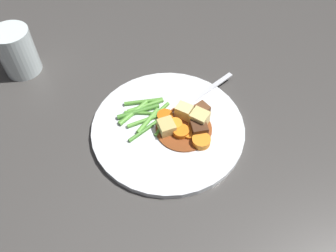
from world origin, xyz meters
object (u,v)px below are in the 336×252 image
Objects in this scene: dinner_plate at (168,128)px; carrot_slice_4 at (181,132)px; potato_chunk_1 at (166,127)px; carrot_slice_0 at (189,133)px; fork at (200,96)px; water_glass at (17,51)px; potato_chunk_2 at (199,119)px; carrot_slice_1 at (201,141)px; meat_chunk_1 at (199,130)px; meat_chunk_0 at (202,110)px; carrot_slice_3 at (165,116)px; potato_chunk_0 at (184,111)px; carrot_slice_2 at (175,125)px.

dinner_plate is 9.65× the size of carrot_slice_4.
carrot_slice_0 is at bearing 3.15° from potato_chunk_1.
carrot_slice_0 is 0.19× the size of fork.
potato_chunk_1 is (-0.03, 0.00, 0.01)m from carrot_slice_4.
water_glass reaches higher than carrot_slice_0.
potato_chunk_2 is 0.07m from fork.
water_glass reaches higher than potato_chunk_2.
carrot_slice_1 is 0.02m from meat_chunk_1.
dinner_plate is 11.63× the size of meat_chunk_0.
carrot_slice_1 is 1.08× the size of potato_chunk_1.
water_glass is at bearing 164.68° from carrot_slice_1.
carrot_slice_3 is 0.07m from meat_chunk_1.
water_glass is (-0.41, 0.09, 0.03)m from meat_chunk_1.
potato_chunk_0 is (-0.04, 0.06, 0.01)m from carrot_slice_1.
carrot_slice_1 is at bearing -74.52° from potato_chunk_2.
carrot_slice_2 is at bearing 138.99° from carrot_slice_4.
dinner_plate is 10.79× the size of carrot_slice_2.
meat_chunk_1 is 0.42m from water_glass.
carrot_slice_1 is at bearing -28.53° from carrot_slice_3.
fork is at bearing 89.02° from carrot_slice_0.
potato_chunk_2 is at bearing 65.23° from carrot_slice_0.
meat_chunk_0 is at bearing 99.45° from carrot_slice_1.
potato_chunk_2 is at bearing 23.32° from carrot_slice_2.
meat_chunk_0 is at bearing 22.84° from potato_chunk_0.
carrot_slice_2 is at bearing -156.68° from potato_chunk_2.
potato_chunk_1 reaches higher than carrot_slice_0.
potato_chunk_2 is at bearing 18.11° from dinner_plate.
dinner_plate is 10.08× the size of carrot_slice_0.
water_glass is (-0.40, 0.07, 0.02)m from potato_chunk_2.
carrot_slice_2 is 0.02m from carrot_slice_4.
potato_chunk_2 is 0.20× the size of fork.
meat_chunk_0 reaches higher than carrot_slice_2.
fork is (-0.01, 0.09, -0.01)m from meat_chunk_1.
meat_chunk_0 is 0.85× the size of meat_chunk_1.
meat_chunk_1 reaches higher than dinner_plate.
potato_chunk_0 reaches higher than potato_chunk_1.
fork is (0.03, 0.09, -0.01)m from carrot_slice_2.
potato_chunk_1 reaches higher than carrot_slice_3.
carrot_slice_3 is at bearing -159.12° from potato_chunk_0.
carrot_slice_3 is at bearing 162.87° from meat_chunk_1.
potato_chunk_0 is (0.01, 0.03, 0.01)m from carrot_slice_2.
carrot_slice_4 is 1.20× the size of meat_chunk_0.
potato_chunk_1 is 0.36m from water_glass.
meat_chunk_1 reaches higher than carrot_slice_2.
fork is (-0.01, 0.07, -0.01)m from potato_chunk_2.
potato_chunk_1 is at bearing 169.80° from carrot_slice_1.
carrot_slice_0 is at bearing -64.55° from potato_chunk_0.
water_glass is (-0.36, 0.09, 0.03)m from carrot_slice_2.
carrot_slice_0 is 0.05m from potato_chunk_1.
carrot_slice_4 is (-0.04, 0.01, -0.00)m from carrot_slice_1.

